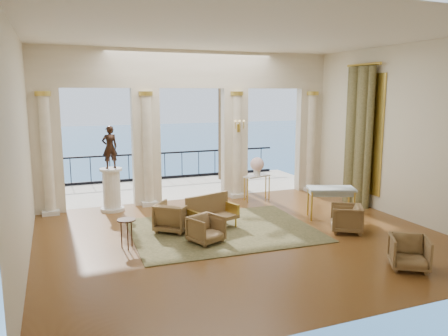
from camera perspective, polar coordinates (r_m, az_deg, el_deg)
name	(u,v)px	position (r m, az deg, el deg)	size (l,w,h in m)	color
floor	(243,237)	(10.15, 2.47, -9.01)	(9.00, 9.00, 0.00)	#46260A
room_walls	(267,113)	(8.60, 5.65, 7.15)	(9.00, 9.00, 9.00)	beige
arcade	(192,116)	(13.20, -4.22, 6.80)	(9.00, 0.56, 4.50)	beige
terrace	(176,188)	(15.45, -6.28, -2.66)	(10.00, 3.60, 0.10)	beige
balustrade	(165,168)	(16.88, -7.73, -0.03)	(9.00, 0.06, 1.03)	black
palm_tree	(221,70)	(16.49, -0.42, 12.67)	(2.00, 2.00, 4.50)	#4C3823
sea	(82,155)	(69.50, -18.02, 1.67)	(160.00, 160.00, 0.00)	#1E6298
curtain	(358,137)	(13.20, 17.10, 3.94)	(0.33, 1.40, 4.09)	#4C4928
window_frame	(363,134)	(13.31, 17.75, 4.30)	(0.04, 1.60, 3.40)	gold
wall_sconce	(239,127)	(13.42, 1.95, 5.35)	(0.30, 0.11, 0.33)	gold
rug	(223,230)	(10.61, -0.14, -8.09)	(4.30, 3.34, 0.02)	#31371E
armchair_a	(206,228)	(9.69, -2.35, -7.84)	(0.65, 0.61, 0.67)	#47391C
armchair_b	(409,251)	(9.01, 23.06, -9.96)	(0.67, 0.63, 0.69)	#47391C
armchair_c	(346,217)	(10.81, 15.69, -6.19)	(0.70, 0.65, 0.72)	#47391C
armchair_d	(173,215)	(10.51, -6.62, -6.18)	(0.75, 0.71, 0.78)	#47391C
settee	(211,212)	(10.61, -1.71, -5.83)	(1.36, 0.90, 0.83)	#47391C
game_table	(331,191)	(11.76, 13.82, -2.91)	(1.36, 1.06, 0.82)	#9BB4C1
pedestal	(112,190)	(12.58, -14.46, -2.85)	(0.66, 0.66, 1.21)	silver
statue	(110,147)	(12.38, -14.70, 2.64)	(0.43, 0.28, 1.18)	black
console_table	(257,180)	(13.40, 4.32, -1.52)	(0.88, 0.54, 0.78)	silver
urn	(257,165)	(13.32, 4.35, 0.38)	(0.42, 0.42, 0.56)	white
side_table	(127,223)	(9.51, -12.62, -7.08)	(0.39, 0.39, 0.64)	black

